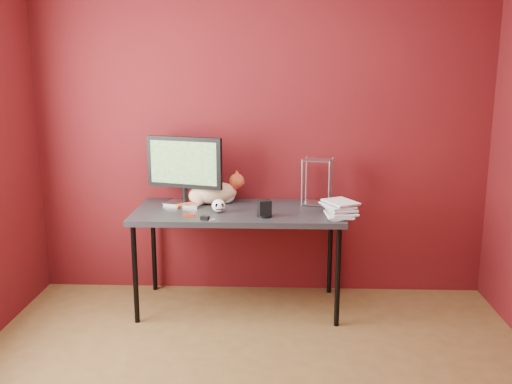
{
  "coord_description": "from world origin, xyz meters",
  "views": [
    {
      "loc": [
        0.14,
        -2.63,
        1.77
      ],
      "look_at": [
        -0.01,
        1.15,
        0.93
      ],
      "focal_mm": 40.0,
      "sensor_mm": 36.0,
      "label": 1
    }
  ],
  "objects_px": {
    "desk": "(238,216)",
    "cat": "(214,193)",
    "book_stack": "(330,130)",
    "speaker": "(265,209)",
    "monitor": "(184,167)",
    "skull_mug": "(219,206)"
  },
  "relations": [
    {
      "from": "desk",
      "to": "cat",
      "type": "xyz_separation_m",
      "value": [
        -0.2,
        0.18,
        0.14
      ]
    },
    {
      "from": "book_stack",
      "to": "speaker",
      "type": "bearing_deg",
      "value": -177.11
    },
    {
      "from": "monitor",
      "to": "book_stack",
      "type": "distance_m",
      "value": 1.13
    },
    {
      "from": "cat",
      "to": "speaker",
      "type": "bearing_deg",
      "value": -57.44
    },
    {
      "from": "desk",
      "to": "speaker",
      "type": "distance_m",
      "value": 0.29
    },
    {
      "from": "monitor",
      "to": "speaker",
      "type": "bearing_deg",
      "value": -12.02
    },
    {
      "from": "skull_mug",
      "to": "book_stack",
      "type": "relative_size",
      "value": 0.08
    },
    {
      "from": "desk",
      "to": "book_stack",
      "type": "distance_m",
      "value": 0.92
    },
    {
      "from": "desk",
      "to": "speaker",
      "type": "xyz_separation_m",
      "value": [
        0.19,
        -0.19,
        0.11
      ]
    },
    {
      "from": "monitor",
      "to": "cat",
      "type": "height_order",
      "value": "monitor"
    },
    {
      "from": "cat",
      "to": "skull_mug",
      "type": "distance_m",
      "value": 0.27
    },
    {
      "from": "cat",
      "to": "speaker",
      "type": "height_order",
      "value": "cat"
    },
    {
      "from": "skull_mug",
      "to": "book_stack",
      "type": "height_order",
      "value": "book_stack"
    },
    {
      "from": "monitor",
      "to": "book_stack",
      "type": "xyz_separation_m",
      "value": [
        1.04,
        -0.3,
        0.32
      ]
    },
    {
      "from": "monitor",
      "to": "cat",
      "type": "xyz_separation_m",
      "value": [
        0.21,
        0.05,
        -0.2
      ]
    },
    {
      "from": "skull_mug",
      "to": "speaker",
      "type": "xyz_separation_m",
      "value": [
        0.33,
        -0.11,
        0.01
      ]
    },
    {
      "from": "speaker",
      "to": "book_stack",
      "type": "height_order",
      "value": "book_stack"
    },
    {
      "from": "monitor",
      "to": "speaker",
      "type": "xyz_separation_m",
      "value": [
        0.6,
        -0.32,
        -0.23
      ]
    },
    {
      "from": "cat",
      "to": "book_stack",
      "type": "distance_m",
      "value": 1.04
    },
    {
      "from": "cat",
      "to": "skull_mug",
      "type": "xyz_separation_m",
      "value": [
        0.06,
        -0.26,
        -0.04
      ]
    },
    {
      "from": "desk",
      "to": "skull_mug",
      "type": "height_order",
      "value": "skull_mug"
    },
    {
      "from": "monitor",
      "to": "speaker",
      "type": "height_order",
      "value": "monitor"
    }
  ]
}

